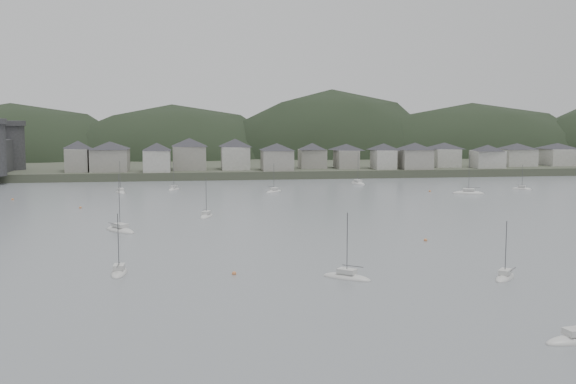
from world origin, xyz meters
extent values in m
plane|color=slate|center=(0.00, 0.00, 0.00)|extent=(900.00, 900.00, 0.00)
cube|color=#383D2D|center=(0.00, 295.00, 1.50)|extent=(900.00, 250.00, 3.00)
ellipsoid|color=black|center=(-110.87, 271.94, -10.14)|extent=(138.98, 92.48, 81.13)
ellipsoid|color=black|center=(-32.30, 272.87, -9.97)|extent=(132.08, 90.41, 79.74)
ellipsoid|color=black|center=(50.65, 272.93, -12.68)|extent=(133.88, 88.37, 101.41)
ellipsoid|color=black|center=(125.95, 267.91, -10.32)|extent=(165.81, 81.78, 82.55)
cylinder|color=#2D2D2F|center=(-92.00, 194.00, 11.50)|extent=(10.00, 10.00, 17.00)
cube|color=#2D2D2F|center=(-92.00, 180.00, 9.00)|extent=(3.50, 30.00, 12.00)
cube|color=gray|center=(-65.00, 181.96, 7.29)|extent=(8.34, 12.91, 8.59)
pyramid|color=#2C2B31|center=(-65.00, 181.96, 13.09)|extent=(15.78, 15.78, 3.01)
cube|color=gray|center=(-53.32, 181.32, 7.18)|extent=(13.68, 13.35, 8.36)
pyramid|color=#2C2B31|center=(-53.32, 181.32, 12.82)|extent=(20.07, 20.07, 2.93)
cube|color=#9E9C94|center=(-35.57, 176.02, 7.04)|extent=(9.78, 10.20, 8.08)
pyramid|color=#2C2B31|center=(-35.57, 176.02, 12.49)|extent=(14.83, 14.83, 2.83)
cube|color=gray|center=(-23.51, 185.65, 7.55)|extent=(12.59, 13.33, 9.09)
pyramid|color=#2C2B31|center=(-23.51, 185.65, 13.68)|extent=(19.24, 19.24, 3.18)
cube|color=#9E9C94|center=(-5.75, 184.10, 7.43)|extent=(10.74, 12.17, 8.87)
pyramid|color=#2C2B31|center=(-5.75, 184.10, 13.42)|extent=(17.01, 17.01, 3.10)
cube|color=gray|center=(9.92, 177.53, 6.85)|extent=(11.63, 12.09, 7.69)
pyramid|color=#2C2B31|center=(9.92, 177.53, 12.04)|extent=(17.61, 17.61, 2.69)
cube|color=gray|center=(25.25, 186.19, 6.72)|extent=(10.37, 9.35, 7.44)
pyramid|color=#2C2B31|center=(25.25, 186.19, 11.74)|extent=(14.65, 14.65, 2.60)
cube|color=gray|center=(38.63, 183.79, 6.61)|extent=(8.24, 12.20, 7.22)
pyramid|color=#2C2B31|center=(38.63, 183.79, 11.48)|extent=(15.17, 15.17, 2.53)
cube|color=#9E9C94|center=(52.50, 178.55, 6.73)|extent=(8.06, 10.91, 7.46)
pyramid|color=#2C2B31|center=(52.50, 178.55, 11.77)|extent=(14.08, 14.08, 2.61)
cube|color=gray|center=(64.81, 177.06, 6.83)|extent=(11.73, 11.78, 7.66)
pyramid|color=#2C2B31|center=(64.81, 177.06, 12.00)|extent=(17.46, 17.46, 2.68)
cube|color=#9E9C94|center=(80.64, 186.91, 6.67)|extent=(10.19, 13.02, 7.33)
pyramid|color=#2C2B31|center=(80.64, 186.91, 11.62)|extent=(17.23, 17.23, 2.57)
cube|color=#9E9C94|center=(95.55, 178.06, 6.44)|extent=(11.70, 9.81, 6.88)
pyramid|color=#2C2B31|center=(95.55, 178.06, 11.08)|extent=(15.97, 15.97, 2.41)
cube|color=#9E9C94|center=(112.40, 186.91, 6.50)|extent=(12.83, 12.48, 7.00)
pyramid|color=#2C2B31|center=(112.40, 186.91, 11.22)|extent=(18.79, 18.79, 2.45)
cube|color=#9E9C94|center=(130.73, 187.42, 6.48)|extent=(11.07, 13.50, 6.97)
pyramid|color=#2C2B31|center=(130.73, 187.42, 11.19)|extent=(18.25, 18.25, 2.44)
ellipsoid|color=beige|center=(-37.72, 59.41, 0.05)|extent=(8.23, 9.28, 1.89)
cube|color=beige|center=(-37.72, 59.41, 1.29)|extent=(3.68, 3.88, 0.70)
cylinder|color=#3F3F42|center=(-37.72, 59.41, 6.10)|extent=(0.12, 0.12, 11.80)
cylinder|color=#3F3F42|center=(-38.77, 58.07, 1.84)|extent=(2.72, 3.39, 0.10)
ellipsoid|color=beige|center=(18.27, -20.00, 0.05)|extent=(8.07, 3.79, 1.55)
ellipsoid|color=beige|center=(-19.35, 77.65, 0.05)|extent=(4.37, 7.75, 1.48)
cube|color=beige|center=(-19.35, 77.65, 1.09)|extent=(2.30, 2.94, 0.70)
cylinder|color=#3F3F42|center=(-19.35, 77.65, 4.82)|extent=(0.12, 0.12, 9.23)
cylinder|color=#3F3F42|center=(-19.73, 78.92, 1.64)|extent=(1.04, 3.21, 0.10)
ellipsoid|color=beige|center=(-44.88, 132.83, 0.05)|extent=(4.72, 8.29, 1.58)
cube|color=beige|center=(-44.88, 132.83, 1.14)|extent=(2.47, 3.15, 0.70)
cylinder|color=#3F3F42|center=(-44.88, 132.83, 5.13)|extent=(0.12, 0.12, 9.87)
cylinder|color=#3F3F42|center=(-45.30, 131.47, 1.69)|extent=(1.13, 3.43, 0.10)
ellipsoid|color=beige|center=(23.52, 8.51, 0.05)|extent=(5.99, 6.62, 1.36)
cube|color=beige|center=(23.52, 8.51, 1.03)|extent=(2.66, 2.78, 0.70)
cylinder|color=#3F3F42|center=(23.52, 8.51, 4.44)|extent=(0.12, 0.12, 8.48)
cylinder|color=#3F3F42|center=(24.29, 7.57, 1.58)|extent=(2.02, 2.42, 0.10)
ellipsoid|color=beige|center=(84.25, 125.22, 0.05)|extent=(6.16, 5.66, 1.27)
cube|color=beige|center=(84.25, 125.22, 0.99)|extent=(2.60, 2.50, 0.70)
cylinder|color=#3F3F42|center=(84.25, 125.22, 4.17)|extent=(0.12, 0.12, 7.94)
cylinder|color=#3F3F42|center=(83.37, 124.48, 1.54)|extent=(2.24, 1.93, 0.10)
ellipsoid|color=beige|center=(62.01, 115.60, 0.05)|extent=(9.95, 5.89, 1.90)
cube|color=beige|center=(62.01, 115.60, 1.30)|extent=(3.81, 3.03, 0.70)
cylinder|color=#3F3F42|center=(62.01, 115.60, 6.12)|extent=(0.12, 0.12, 11.85)
cylinder|color=#3F3F42|center=(63.62, 116.14, 1.85)|extent=(4.08, 1.45, 0.10)
ellipsoid|color=beige|center=(35.27, 150.00, 0.05)|extent=(4.90, 9.04, 1.72)
cube|color=beige|center=(35.27, 150.00, 1.21)|extent=(2.62, 3.41, 0.70)
cylinder|color=#3F3F42|center=(35.27, 150.00, 5.59)|extent=(0.12, 0.12, 10.78)
cylinder|color=#3F3F42|center=(35.67, 151.50, 1.76)|extent=(1.10, 3.77, 0.10)
ellipsoid|color=beige|center=(0.11, 11.69, 0.05)|extent=(7.64, 6.80, 1.56)
cube|color=beige|center=(0.11, 11.69, 1.13)|extent=(3.20, 3.04, 0.70)
cylinder|color=#3F3F42|center=(0.11, 11.69, 5.07)|extent=(0.12, 0.12, 9.73)
cylinder|color=#3F3F42|center=(1.20, 12.56, 1.68)|extent=(2.80, 2.26, 0.10)
ellipsoid|color=beige|center=(-33.92, 19.68, 0.05)|extent=(2.49, 7.35, 1.46)
cube|color=beige|center=(-33.92, 19.68, 1.08)|extent=(1.66, 2.59, 0.70)
cylinder|color=#3F3F42|center=(-33.92, 19.68, 4.76)|extent=(0.12, 0.12, 9.13)
cylinder|color=#3F3F42|center=(-33.90, 18.37, 1.63)|extent=(0.17, 3.29, 0.10)
ellipsoid|color=beige|center=(2.92, 128.53, 0.05)|extent=(6.60, 6.70, 1.43)
cube|color=beige|center=(2.92, 128.53, 1.06)|extent=(2.86, 2.88, 0.70)
cylinder|color=#3F3F42|center=(2.92, 128.53, 4.65)|extent=(0.12, 0.12, 8.91)
cylinder|color=#3F3F42|center=(2.02, 129.45, 1.61)|extent=(2.31, 2.37, 0.10)
ellipsoid|color=beige|center=(-28.55, 139.52, 0.05)|extent=(4.71, 7.27, 1.39)
cube|color=beige|center=(-28.55, 139.52, 1.04)|extent=(2.34, 2.83, 0.70)
cylinder|color=#3F3F42|center=(-28.55, 139.52, 4.54)|extent=(0.12, 0.12, 8.68)
cylinder|color=#3F3F42|center=(-28.07, 138.37, 1.59)|extent=(1.29, 2.93, 0.10)
sphere|color=#CF7A45|center=(-16.42, 16.61, 0.15)|extent=(0.70, 0.70, 0.70)
sphere|color=#CF7A45|center=(-51.65, 97.60, 0.15)|extent=(0.70, 0.70, 0.70)
sphere|color=#CF7A45|center=(-73.70, 118.58, 0.15)|extent=(0.70, 0.70, 0.70)
sphere|color=#CF7A45|center=(22.06, 39.90, 0.15)|extent=(0.70, 0.70, 0.70)
sphere|color=#CF7A45|center=(52.12, 122.96, 0.15)|extent=(0.70, 0.70, 0.70)
camera|label=1|loc=(-22.51, -87.56, 24.35)|focal=43.28mm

